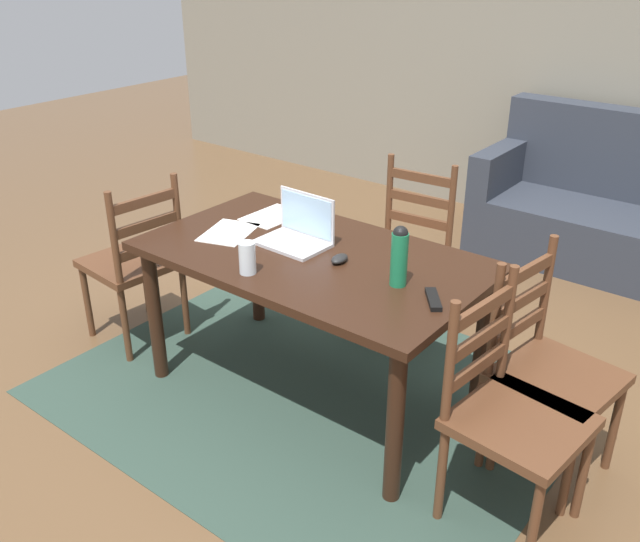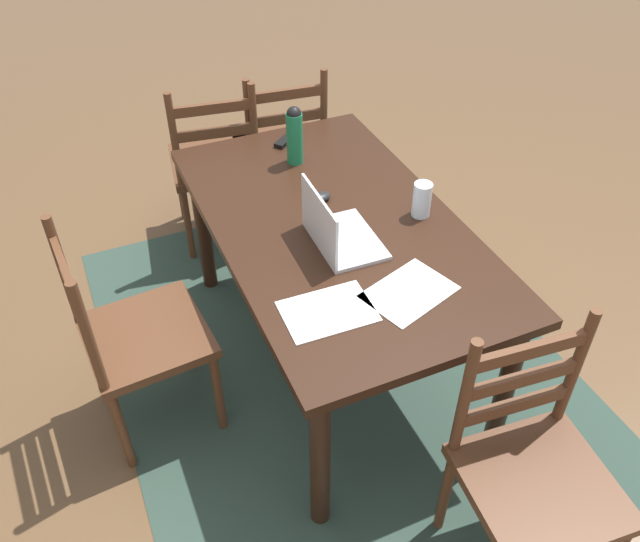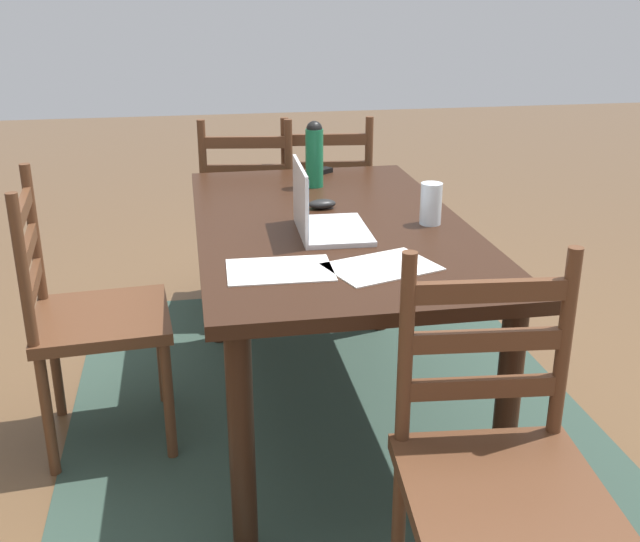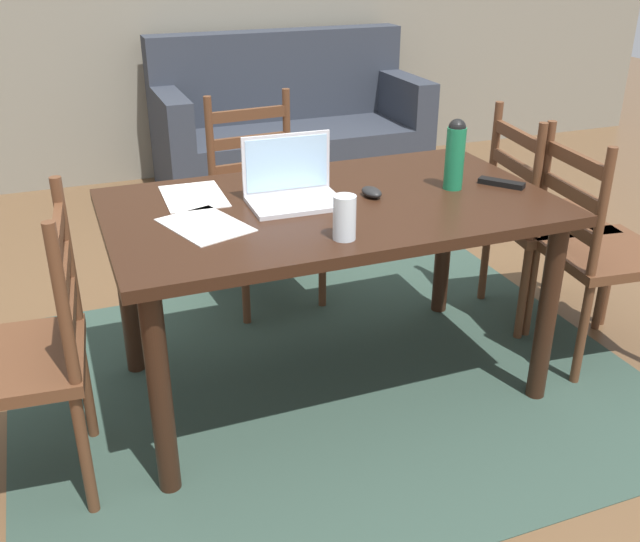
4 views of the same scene
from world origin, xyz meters
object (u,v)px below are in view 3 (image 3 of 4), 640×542
object	(u,v)px
dining_table	(330,248)
chair_left_near	(497,476)
chair_right_far	(250,216)
tv_remote	(316,173)
chair_far_head	(89,317)
laptop	(319,216)
chair_right_near	(324,213)
drinking_glass	(431,204)
computer_mouse	(322,204)
water_bottle	(314,153)

from	to	relation	value
dining_table	chair_left_near	distance (m)	1.10
chair_right_far	chair_left_near	bearing A→B (deg)	-170.19
dining_table	tv_remote	size ratio (longest dim) A/B	9.17
dining_table	chair_far_head	bearing A→B (deg)	90.23
laptop	tv_remote	xyz separation A→B (m)	(0.78, -0.12, -0.05)
tv_remote	chair_right_near	bearing A→B (deg)	-53.41
chair_right_far	laptop	xyz separation A→B (m)	(-1.19, -0.13, 0.35)
dining_table	chair_far_head	size ratio (longest dim) A/B	1.64
drinking_glass	tv_remote	size ratio (longest dim) A/B	0.82
laptop	computer_mouse	world-z (taller)	laptop
chair_left_near	water_bottle	xyz separation A→B (m)	(1.54, 0.16, 0.42)
tv_remote	water_bottle	bearing A→B (deg)	130.42
chair_left_near	chair_far_head	bearing A→B (deg)	43.32
chair_right_far	chair_right_near	xyz separation A→B (m)	(-0.00, -0.36, 0.00)
laptop	water_bottle	xyz separation A→B (m)	(0.60, -0.09, 0.08)
dining_table	chair_right_far	distance (m)	1.10
chair_right_far	drinking_glass	distance (m)	1.31
water_bottle	computer_mouse	world-z (taller)	water_bottle
tv_remote	computer_mouse	bearing A→B (deg)	134.43
dining_table	tv_remote	world-z (taller)	tv_remote
water_bottle	tv_remote	world-z (taller)	water_bottle
computer_mouse	tv_remote	bearing A→B (deg)	-12.71
chair_right_near	computer_mouse	size ratio (longest dim) A/B	9.50
chair_right_near	laptop	distance (m)	1.26
chair_left_near	laptop	world-z (taller)	laptop
water_bottle	tv_remote	xyz separation A→B (m)	(0.19, -0.04, -0.12)
laptop	computer_mouse	xyz separation A→B (m)	(0.28, -0.06, -0.04)
chair_far_head	tv_remote	world-z (taller)	chair_far_head
chair_left_near	drinking_glass	xyz separation A→B (m)	(0.98, -0.14, 0.36)
chair_left_near	computer_mouse	size ratio (longest dim) A/B	9.50
chair_left_near	drinking_glass	size ratio (longest dim) A/B	6.80
laptop	water_bottle	bearing A→B (deg)	-8.25
dining_table	laptop	world-z (taller)	laptop
chair_left_near	water_bottle	distance (m)	1.61
chair_far_head	chair_left_near	xyz separation A→B (m)	(-1.06, -1.00, 0.00)
computer_mouse	dining_table	bearing A→B (deg)	175.34
laptop	tv_remote	world-z (taller)	laptop
dining_table	chair_right_far	world-z (taller)	chair_right_far
laptop	water_bottle	size ratio (longest dim) A/B	1.26
laptop	drinking_glass	xyz separation A→B (m)	(0.04, -0.38, 0.01)
dining_table	chair_right_near	size ratio (longest dim) A/B	1.64
tv_remote	chair_left_near	bearing A→B (deg)	145.82
chair_far_head	computer_mouse	xyz separation A→B (m)	(0.16, -0.82, 0.31)
chair_right_far	dining_table	bearing A→B (deg)	-170.14
chair_right_near	laptop	size ratio (longest dim) A/B	2.91
chair_right_near	laptop	xyz separation A→B (m)	(-1.19, 0.24, 0.35)
chair_left_near	drinking_glass	bearing A→B (deg)	-8.12
chair_right_near	drinking_glass	size ratio (longest dim) A/B	6.80
chair_far_head	chair_right_far	xyz separation A→B (m)	(1.07, -0.63, 0.00)
chair_far_head	water_bottle	world-z (taller)	water_bottle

